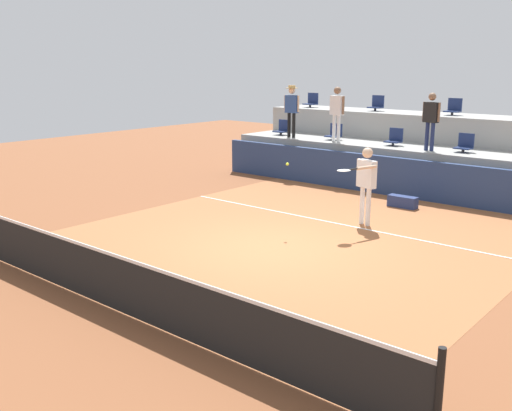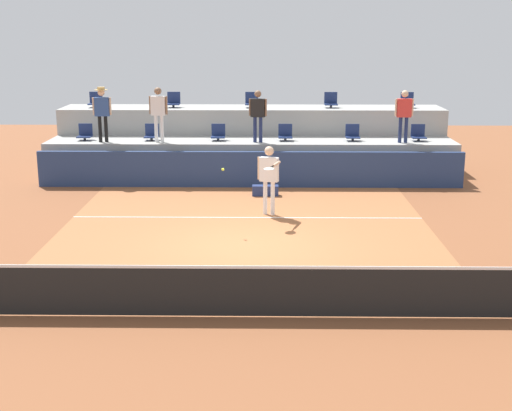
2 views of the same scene
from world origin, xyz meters
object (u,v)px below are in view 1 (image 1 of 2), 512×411
stadium_chair_lower_far_left (282,129)px  stadium_chair_lower_mid_left (394,138)px  spectator_in_white (337,109)px  stadium_chair_upper_left (377,104)px  spectator_leaning_on_rail (431,116)px  equipment_bag (403,202)px  tennis_ball (287,164)px  spectator_with_hat (292,106)px  stadium_chair_lower_mid_right (465,144)px  tennis_player (366,178)px  stadium_chair_lower_left (335,133)px  stadium_chair_upper_far_left (311,101)px  stadium_chair_upper_center (454,108)px

stadium_chair_lower_far_left → stadium_chair_lower_mid_left: (4.27, 0.00, 0.00)m
stadium_chair_lower_mid_left → spectator_in_white: bearing=-168.2°
stadium_chair_upper_left → spectator_leaning_on_rail: bearing=-36.9°
stadium_chair_lower_mid_left → stadium_chair_upper_left: 2.58m
stadium_chair_upper_left → equipment_bag: 5.65m
stadium_chair_lower_mid_left → tennis_ball: stadium_chair_lower_mid_left is taller
spectator_leaning_on_rail → spectator_with_hat: bearing=-180.0°
tennis_ball → stadium_chair_lower_far_left: bearing=128.4°
spectator_leaning_on_rail → equipment_bag: 2.87m
stadium_chair_lower_mid_right → spectator_in_white: size_ratio=0.30×
equipment_bag → stadium_chair_upper_left: bearing=127.2°
tennis_player → spectator_with_hat: bearing=141.5°
stadium_chair_lower_far_left → spectator_with_hat: spectator_with_hat is taller
tennis_player → tennis_ball: (-1.10, -1.52, 0.39)m
stadium_chair_lower_left → spectator_leaning_on_rail: bearing=-6.4°
spectator_leaning_on_rail → equipment_bag: spectator_leaning_on_rail is taller
stadium_chair_lower_left → stadium_chair_lower_mid_left: size_ratio=1.00×
stadium_chair_upper_far_left → tennis_player: size_ratio=0.29×
stadium_chair_lower_mid_left → stadium_chair_upper_far_left: size_ratio=1.00×
spectator_with_hat → equipment_bag: spectator_with_hat is taller
tennis_player → spectator_with_hat: size_ratio=1.05×
stadium_chair_lower_mid_left → spectator_with_hat: 3.71m
stadium_chair_upper_far_left → stadium_chair_upper_center: (5.35, 0.00, 0.00)m
stadium_chair_lower_far_left → equipment_bag: (5.79, -2.36, -1.31)m
stadium_chair_upper_left → tennis_player: size_ratio=0.29×
stadium_chair_lower_left → tennis_player: (3.74, -4.53, -0.35)m
equipment_bag → stadium_chair_lower_mid_right: bearing=75.0°
spectator_with_hat → equipment_bag: size_ratio=2.26×
tennis_ball → spectator_with_hat: bearing=126.0°
stadium_chair_lower_far_left → tennis_player: 7.43m
stadium_chair_lower_mid_left → tennis_player: 4.82m
stadium_chair_lower_mid_left → spectator_with_hat: bearing=-173.9°
tennis_ball → stadium_chair_lower_left: bearing=113.6°
stadium_chair_upper_left → spectator_with_hat: 2.94m
stadium_chair_lower_left → stadium_chair_upper_far_left: 2.95m
stadium_chair_lower_left → spectator_with_hat: bearing=-165.3°
spectator_leaning_on_rail → tennis_ball: size_ratio=23.85×
stadium_chair_lower_far_left → stadium_chair_lower_mid_left: same height
stadium_chair_upper_far_left → stadium_chair_upper_left: size_ratio=1.00×
stadium_chair_lower_mid_left → spectator_with_hat: spectator_with_hat is taller
stadium_chair_upper_far_left → tennis_player: stadium_chair_upper_far_left is taller
stadium_chair_lower_left → stadium_chair_lower_mid_left: bearing=0.0°
tennis_player → equipment_bag: size_ratio=2.38×
stadium_chair_lower_far_left → stadium_chair_lower_mid_right: size_ratio=1.00×
stadium_chair_lower_left → stadium_chair_lower_mid_right: (4.28, 0.00, 0.00)m
spectator_in_white → equipment_bag: size_ratio=2.25×
stadium_chair_lower_mid_right → tennis_player: tennis_player is taller
stadium_chair_upper_left → spectator_with_hat: spectator_with_hat is taller
stadium_chair_upper_far_left → spectator_leaning_on_rail: (5.58, -2.18, -0.10)m
stadium_chair_lower_left → spectator_leaning_on_rail: spectator_leaning_on_rail is taller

